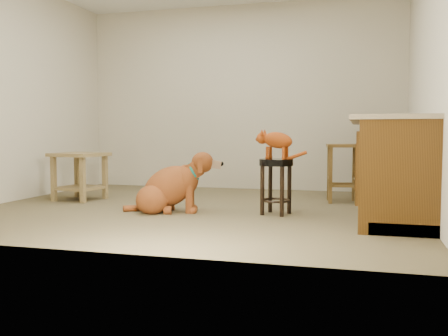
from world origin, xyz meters
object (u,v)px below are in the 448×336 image
(padded_stool, at_px, (276,175))
(tabby_kitten, at_px, (275,141))
(side_table, at_px, (80,169))
(wood_stool, at_px, (343,172))
(golden_retriever, at_px, (170,188))

(padded_stool, bearing_deg, tabby_kitten, 161.92)
(side_table, relative_size, tabby_kitten, 1.18)
(side_table, height_order, tabby_kitten, tabby_kitten)
(wood_stool, bearing_deg, padded_stool, -119.22)
(padded_stool, bearing_deg, side_table, 169.94)
(tabby_kitten, bearing_deg, golden_retriever, -160.08)
(wood_stool, bearing_deg, golden_retriever, -143.92)
(wood_stool, xyz_separation_m, golden_retriever, (-1.65, -1.20, -0.11))
(tabby_kitten, bearing_deg, wood_stool, 72.60)
(tabby_kitten, bearing_deg, side_table, -177.66)
(wood_stool, xyz_separation_m, side_table, (-3.02, -0.64, 0.02))
(side_table, xyz_separation_m, golden_retriever, (1.37, -0.56, -0.13))
(wood_stool, height_order, tabby_kitten, tabby_kitten)
(golden_retriever, bearing_deg, padded_stool, -7.32)
(wood_stool, relative_size, golden_retriever, 0.67)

